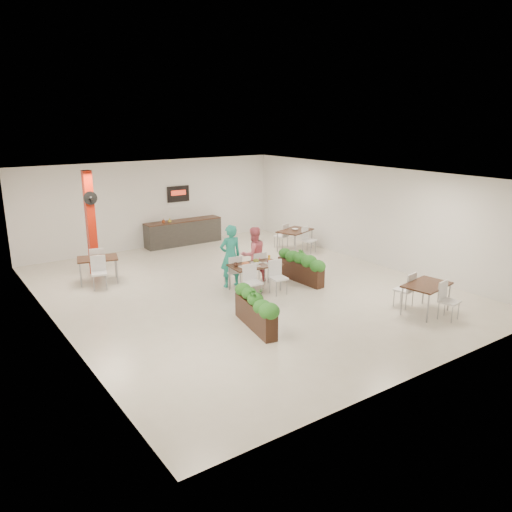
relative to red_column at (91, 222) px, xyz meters
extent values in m
plane|color=beige|center=(3.00, -3.79, -1.64)|extent=(12.00, 12.00, 0.00)
cube|color=white|center=(3.00, 2.21, -0.04)|extent=(10.00, 0.10, 3.20)
cube|color=white|center=(3.00, -9.79, -0.04)|extent=(10.00, 0.10, 3.20)
cube|color=white|center=(-2.00, -3.79, -0.04)|extent=(0.10, 12.00, 3.20)
cube|color=white|center=(8.00, -3.79, -0.04)|extent=(0.10, 12.00, 3.20)
cube|color=white|center=(3.00, -3.79, 1.56)|extent=(10.00, 12.00, 0.04)
cube|color=#A91C0B|center=(0.00, 0.01, -0.04)|extent=(0.25, 0.25, 3.20)
cylinder|color=black|center=(0.00, -0.17, 0.76)|extent=(0.40, 0.06, 0.40)
sphere|color=black|center=(0.00, -0.21, 0.76)|extent=(0.12, 0.12, 0.12)
cube|color=#2B2926|center=(4.00, 1.86, -1.19)|extent=(3.00, 0.60, 0.90)
cube|color=black|center=(4.00, 1.86, -0.72)|extent=(3.00, 0.62, 0.04)
cube|color=black|center=(4.00, 2.17, 0.26)|extent=(0.90, 0.04, 0.60)
cube|color=red|center=(4.00, 2.14, 0.31)|extent=(0.60, 0.02, 0.18)
imported|color=#913818|center=(3.20, 1.86, -0.61)|extent=(0.09, 0.09, 0.19)
imported|color=gold|center=(3.45, 1.86, -0.62)|extent=(0.13, 0.13, 0.17)
cube|color=black|center=(3.24, -4.04, -0.91)|extent=(1.47, 0.93, 0.04)
cylinder|color=gray|center=(2.57, -4.32, -1.29)|extent=(0.04, 0.04, 0.71)
cylinder|color=gray|center=(3.85, -4.44, -1.29)|extent=(0.04, 0.04, 0.71)
cylinder|color=gray|center=(2.64, -3.64, -1.29)|extent=(0.04, 0.04, 0.71)
cylinder|color=gray|center=(3.91, -3.76, -1.29)|extent=(0.04, 0.04, 0.71)
cube|color=white|center=(2.90, -3.41, -1.19)|extent=(0.46, 0.46, 0.05)
cube|color=white|center=(2.88, -3.59, -0.94)|extent=(0.42, 0.08, 0.45)
cylinder|color=gray|center=(3.08, -3.25, -1.43)|extent=(0.02, 0.02, 0.43)
cylinder|color=gray|center=(2.74, -3.22, -1.43)|extent=(0.02, 0.02, 0.43)
cylinder|color=gray|center=(3.05, -3.59, -1.43)|extent=(0.02, 0.02, 0.43)
cylinder|color=gray|center=(2.71, -3.56, -1.43)|extent=(0.02, 0.02, 0.43)
cube|color=white|center=(3.69, -3.48, -1.19)|extent=(0.46, 0.46, 0.05)
cube|color=white|center=(3.68, -3.67, -0.94)|extent=(0.42, 0.08, 0.45)
cylinder|color=gray|center=(3.88, -3.33, -1.43)|extent=(0.02, 0.02, 0.43)
cylinder|color=gray|center=(3.54, -3.30, -1.43)|extent=(0.02, 0.02, 0.43)
cylinder|color=gray|center=(3.85, -3.67, -1.43)|extent=(0.02, 0.02, 0.43)
cylinder|color=gray|center=(3.51, -3.63, -1.43)|extent=(0.02, 0.02, 0.43)
cube|color=white|center=(2.79, -4.60, -1.19)|extent=(0.46, 0.46, 0.05)
cube|color=white|center=(2.80, -4.41, -0.94)|extent=(0.42, 0.08, 0.45)
cylinder|color=gray|center=(2.60, -4.75, -1.43)|extent=(0.02, 0.02, 0.43)
cylinder|color=gray|center=(2.94, -4.79, -1.43)|extent=(0.02, 0.02, 0.43)
cylinder|color=gray|center=(2.63, -4.42, -1.43)|extent=(0.02, 0.02, 0.43)
cylinder|color=gray|center=(2.97, -4.45, -1.43)|extent=(0.02, 0.02, 0.43)
cube|color=white|center=(3.58, -4.67, -1.19)|extent=(0.46, 0.46, 0.05)
cube|color=white|center=(3.60, -4.49, -0.94)|extent=(0.42, 0.08, 0.45)
cylinder|color=gray|center=(3.40, -4.83, -1.43)|extent=(0.02, 0.02, 0.43)
cylinder|color=gray|center=(3.74, -4.86, -1.43)|extent=(0.02, 0.02, 0.43)
cylinder|color=gray|center=(3.43, -4.49, -1.43)|extent=(0.02, 0.02, 0.43)
cylinder|color=gray|center=(3.77, -4.52, -1.43)|extent=(0.02, 0.02, 0.43)
cube|color=white|center=(2.88, -4.11, -0.89)|extent=(0.33, 0.33, 0.01)
ellipsoid|color=#A14428|center=(2.88, -4.11, -0.81)|extent=(0.22, 0.22, 0.13)
cube|color=white|center=(3.35, -3.93, -0.89)|extent=(0.28, 0.28, 0.01)
ellipsoid|color=#C07E21|center=(3.35, -3.93, -0.82)|extent=(0.18, 0.18, 0.11)
cube|color=white|center=(3.63, -4.20, -0.89)|extent=(0.28, 0.28, 0.01)
ellipsoid|color=#47140E|center=(3.63, -4.20, -0.83)|extent=(0.16, 0.16, 0.10)
cube|color=white|center=(3.17, -4.21, -0.89)|extent=(0.20, 0.20, 0.01)
ellipsoid|color=white|center=(3.17, -4.21, -0.84)|extent=(0.12, 0.12, 0.07)
cylinder|color=orange|center=(3.80, -3.94, -0.82)|extent=(0.07, 0.07, 0.15)
imported|color=#502E22|center=(2.70, -3.89, -0.84)|extent=(0.12, 0.12, 0.10)
imported|color=teal|center=(2.84, -3.39, -0.74)|extent=(0.70, 0.49, 1.81)
imported|color=#F86E80|center=(3.64, -3.39, -0.82)|extent=(0.85, 0.70, 1.65)
cube|color=black|center=(1.74, -6.21, -1.35)|extent=(0.62, 1.80, 0.59)
ellipsoid|color=#1C631D|center=(1.61, -6.93, -0.93)|extent=(0.40, 0.40, 0.32)
ellipsoid|color=#1C631D|center=(1.67, -6.57, -0.93)|extent=(0.40, 0.40, 0.32)
ellipsoid|color=#1C631D|center=(1.74, -6.21, -0.93)|extent=(0.40, 0.40, 0.32)
ellipsoid|color=#1C631D|center=(1.81, -5.85, -0.93)|extent=(0.40, 0.40, 0.32)
ellipsoid|color=#1C631D|center=(1.88, -5.49, -0.93)|extent=(0.40, 0.40, 0.32)
imported|color=#1C631D|center=(1.74, -6.21, -0.86)|extent=(0.35, 0.30, 0.38)
cube|color=black|center=(4.79, -4.17, -1.35)|extent=(0.36, 1.75, 0.58)
ellipsoid|color=#1C631D|center=(4.81, -4.89, -0.94)|extent=(0.40, 0.40, 0.32)
ellipsoid|color=#1C631D|center=(4.80, -4.53, -0.94)|extent=(0.40, 0.40, 0.32)
ellipsoid|color=#1C631D|center=(4.79, -4.17, -0.94)|extent=(0.40, 0.40, 0.32)
ellipsoid|color=#1C631D|center=(4.77, -3.81, -0.94)|extent=(0.40, 0.40, 0.32)
ellipsoid|color=#1C631D|center=(4.76, -3.45, -0.94)|extent=(0.40, 0.40, 0.32)
imported|color=#1C631D|center=(4.79, -4.17, -0.87)|extent=(0.21, 0.21, 0.38)
cube|color=black|center=(-0.15, -0.85, -0.91)|extent=(1.29, 1.03, 0.04)
cylinder|color=gray|center=(-0.72, -1.02, -1.29)|extent=(0.04, 0.04, 0.71)
cylinder|color=gray|center=(0.25, -1.29, -1.29)|extent=(0.04, 0.04, 0.71)
cylinder|color=gray|center=(-0.55, -0.41, -1.29)|extent=(0.04, 0.04, 0.71)
cylinder|color=gray|center=(0.42, -0.68, -1.29)|extent=(0.04, 0.04, 0.71)
cube|color=white|center=(0.01, -0.27, -1.19)|extent=(0.52, 0.52, 0.05)
cube|color=white|center=(-0.04, -0.45, -0.94)|extent=(0.42, 0.15, 0.45)
cylinder|color=gray|center=(0.22, -0.15, -1.43)|extent=(0.02, 0.02, 0.43)
cylinder|color=gray|center=(-0.11, -0.06, -1.43)|extent=(0.02, 0.02, 0.43)
cylinder|color=gray|center=(0.13, -0.48, -1.43)|extent=(0.02, 0.02, 0.43)
cylinder|color=gray|center=(-0.20, -0.39, -1.43)|extent=(0.02, 0.02, 0.43)
cube|color=white|center=(-0.31, -1.43, -1.19)|extent=(0.52, 0.52, 0.05)
cube|color=white|center=(-0.26, -1.24, -0.94)|extent=(0.42, 0.15, 0.45)
cylinder|color=gray|center=(-0.52, -1.55, -1.43)|extent=(0.02, 0.02, 0.43)
cylinder|color=gray|center=(-0.19, -1.64, -1.43)|extent=(0.02, 0.02, 0.43)
cylinder|color=gray|center=(-0.43, -1.22, -1.43)|extent=(0.02, 0.02, 0.43)
cylinder|color=gray|center=(-0.10, -1.31, -1.43)|extent=(0.02, 0.02, 0.43)
imported|color=white|center=(-0.15, -0.85, -0.87)|extent=(0.22, 0.22, 0.05)
cube|color=black|center=(6.94, -1.26, -0.91)|extent=(1.51, 1.25, 0.04)
cylinder|color=gray|center=(6.51, -1.81, -1.29)|extent=(0.04, 0.04, 0.71)
cylinder|color=gray|center=(7.62, -1.42, -1.29)|extent=(0.04, 0.04, 0.71)
cylinder|color=gray|center=(6.26, -1.11, -1.29)|extent=(0.04, 0.04, 0.71)
cylinder|color=gray|center=(7.37, -0.72, -1.29)|extent=(0.04, 0.04, 0.71)
cube|color=white|center=(6.74, -0.70, -1.19)|extent=(0.54, 0.54, 0.05)
cube|color=white|center=(6.80, -0.88, -0.94)|extent=(0.41, 0.18, 0.45)
cylinder|color=gray|center=(6.84, -0.48, -1.43)|extent=(0.02, 0.02, 0.43)
cylinder|color=gray|center=(6.52, -0.59, -1.43)|extent=(0.02, 0.02, 0.43)
cylinder|color=gray|center=(6.96, -0.80, -1.43)|extent=(0.02, 0.02, 0.43)
cylinder|color=gray|center=(6.64, -0.92, -1.43)|extent=(0.02, 0.02, 0.43)
cube|color=white|center=(7.14, -1.83, -1.19)|extent=(0.54, 0.54, 0.05)
cube|color=white|center=(7.08, -1.65, -0.94)|extent=(0.41, 0.18, 0.45)
cylinder|color=gray|center=(7.04, -2.05, -1.43)|extent=(0.02, 0.02, 0.43)
cylinder|color=gray|center=(7.36, -1.93, -1.43)|extent=(0.02, 0.02, 0.43)
cylinder|color=gray|center=(6.92, -1.73, -1.43)|extent=(0.02, 0.02, 0.43)
cylinder|color=gray|center=(7.24, -1.61, -1.43)|extent=(0.02, 0.02, 0.43)
imported|color=white|center=(6.94, -1.26, -0.87)|extent=(0.22, 0.22, 0.05)
cube|color=black|center=(5.74, -7.86, -0.91)|extent=(1.32, 0.99, 0.04)
cylinder|color=gray|center=(5.26, -8.29, -1.29)|extent=(0.04, 0.04, 0.71)
cylinder|color=gray|center=(6.33, -8.11, -1.29)|extent=(0.04, 0.04, 0.71)
cylinder|color=gray|center=(5.14, -7.61, -1.29)|extent=(0.04, 0.04, 0.71)
cylinder|color=gray|center=(6.22, -7.43, -1.29)|extent=(0.04, 0.04, 0.71)
cube|color=white|center=(5.64, -7.27, -1.19)|extent=(0.48, 0.48, 0.05)
cube|color=white|center=(5.67, -7.46, -0.94)|extent=(0.42, 0.11, 0.45)
cylinder|color=gray|center=(5.78, -7.07, -1.43)|extent=(0.02, 0.02, 0.43)
cylinder|color=gray|center=(5.44, -7.13, -1.43)|extent=(0.02, 0.02, 0.43)
cylinder|color=gray|center=(5.83, -7.41, -1.43)|extent=(0.02, 0.02, 0.43)
cylinder|color=gray|center=(5.50, -7.46, -1.43)|extent=(0.02, 0.02, 0.43)
cube|color=white|center=(5.84, -8.45, -1.19)|extent=(0.48, 0.48, 0.05)
cube|color=white|center=(5.80, -8.26, -0.94)|extent=(0.42, 0.11, 0.45)
cylinder|color=gray|center=(5.70, -8.65, -1.43)|extent=(0.02, 0.02, 0.43)
cylinder|color=gray|center=(6.03, -8.59, -1.43)|extent=(0.02, 0.02, 0.43)
cylinder|color=gray|center=(5.64, -8.31, -1.43)|extent=(0.02, 0.02, 0.43)
cylinder|color=gray|center=(5.98, -8.26, -1.43)|extent=(0.02, 0.02, 0.43)
camera|label=1|loc=(-4.35, -14.98, 3.05)|focal=35.00mm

